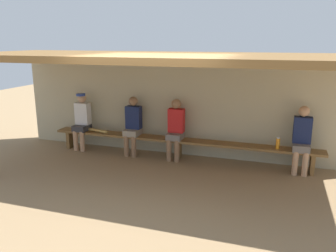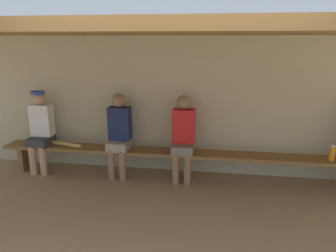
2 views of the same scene
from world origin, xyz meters
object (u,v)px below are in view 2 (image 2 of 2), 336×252
object	(u,v)px
bench	(187,156)
player_in_blue	(183,135)
player_leftmost	(119,132)
water_bottle_green	(332,153)
player_shirtless_tan	(41,128)
baseball_bat	(61,143)

from	to	relation	value
bench	player_in_blue	xyz separation A→B (m)	(-0.07, 0.00, 0.34)
bench	player_leftmost	size ratio (longest dim) A/B	4.49
bench	water_bottle_green	bearing A→B (deg)	-1.18
player_shirtless_tan	baseball_bat	distance (m)	0.41
baseball_bat	bench	bearing A→B (deg)	13.38
player_leftmost	baseball_bat	xyz separation A→B (m)	(-1.00, -0.00, -0.24)
bench	player_leftmost	world-z (taller)	player_leftmost
player_shirtless_tan	baseball_bat	world-z (taller)	player_shirtless_tan
water_bottle_green	baseball_bat	size ratio (longest dim) A/B	0.29
player_shirtless_tan	player_leftmost	bearing A→B (deg)	-0.02
bench	baseball_bat	world-z (taller)	baseball_bat
player_in_blue	player_shirtless_tan	world-z (taller)	player_shirtless_tan
player_leftmost	player_shirtless_tan	size ratio (longest dim) A/B	0.99
player_in_blue	water_bottle_green	world-z (taller)	player_in_blue
water_bottle_green	bench	bearing A→B (deg)	178.82
bench	player_shirtless_tan	size ratio (longest dim) A/B	4.46
player_in_blue	baseball_bat	size ratio (longest dim) A/B	1.66
player_shirtless_tan	baseball_bat	bearing A→B (deg)	-0.62
player_shirtless_tan	baseball_bat	xyz separation A→B (m)	(0.33, -0.00, -0.25)
bench	water_bottle_green	distance (m)	2.09
bench	baseball_bat	xyz separation A→B (m)	(-2.08, -0.00, 0.11)
player_leftmost	water_bottle_green	xyz separation A→B (m)	(3.16, -0.05, -0.16)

